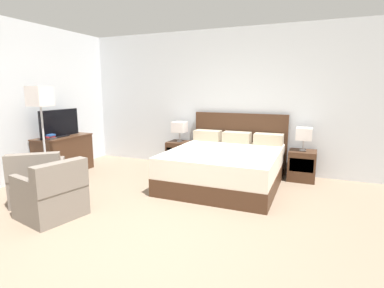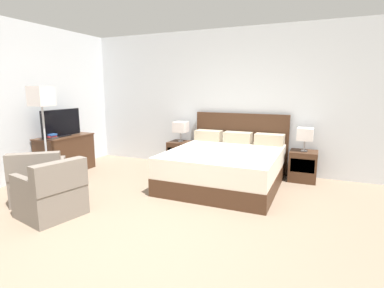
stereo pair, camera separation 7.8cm
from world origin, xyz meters
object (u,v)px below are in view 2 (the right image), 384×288
table_lamp_left (181,127)px  book_small_top (50,135)px  dresser (66,153)px  book_red_cover (51,138)px  bed (226,165)px  nightstand_left (181,154)px  tv (61,123)px  armchair_companion (52,195)px  floor_lamp (42,104)px  table_lamp_right (305,134)px  book_blue_cover (50,136)px  nightstand_right (303,166)px  armchair_by_window (39,182)px

table_lamp_left → book_small_top: table_lamp_left is taller
dresser → book_red_cover: (0.01, -0.33, 0.36)m
bed → table_lamp_left: (-1.21, 0.73, 0.51)m
nightstand_left → book_red_cover: book_red_cover is taller
tv → book_red_cover: size_ratio=3.60×
nightstand_left → armchair_companion: (-0.44, -2.91, 0.01)m
book_red_cover → armchair_companion: size_ratio=0.31×
tv → floor_lamp: size_ratio=0.54×
bed → tv: (-3.10, -0.59, 0.64)m
table_lamp_left → table_lamp_right: size_ratio=1.00×
bed → book_blue_cover: bearing=-164.2°
bed → book_blue_cover: 3.26m
book_small_top → armchair_companion: (1.45, -1.30, -0.51)m
bed → tv: tv is taller
nightstand_right → floor_lamp: (-3.89, -2.07, 1.12)m
nightstand_right → book_red_cover: (-4.31, -1.61, 0.47)m
floor_lamp → armchair_companion: bearing=-38.9°
book_blue_cover → armchair_by_window: (0.82, -0.96, -0.48)m
bed → nightstand_right: bearing=31.0°
tv → book_red_cover: tv is taller
floor_lamp → book_red_cover: bearing=131.6°
nightstand_right → book_blue_cover: 4.63m
table_lamp_right → book_blue_cover: bearing=-159.6°
table_lamp_right → book_small_top: table_lamp_right is taller
book_small_top → tv: bearing=91.8°
tv → book_small_top: (0.01, -0.29, -0.18)m
table_lamp_right → armchair_by_window: bearing=-143.6°
table_lamp_left → table_lamp_right: same height
book_blue_cover → bed: bearing=15.8°
nightstand_left → book_red_cover: bearing=-139.5°
nightstand_left → tv: 2.41m
book_small_top → armchair_companion: size_ratio=0.25×
nightstand_right → tv: tv is taller
tv → armchair_companion: bearing=-47.4°
nightstand_left → bed: bearing=-31.0°
dresser → book_red_cover: size_ratio=4.43×
nightstand_left → dresser: dresser is taller
book_red_cover → book_small_top: 0.06m
nightstand_right → dresser: 4.50m
nightstand_right → tv: bearing=-163.0°
book_small_top → floor_lamp: bearing=-48.3°
nightstand_left → floor_lamp: 2.78m
bed → book_small_top: 3.25m
nightstand_left → table_lamp_left: table_lamp_left is taller
table_lamp_left → book_blue_cover: size_ratio=2.15×
tv → armchair_companion: (1.46, -1.59, -0.69)m
tv → armchair_by_window: bearing=-56.7°
book_blue_cover → book_small_top: (0.01, 0.00, 0.03)m
floor_lamp → table_lamp_right: bearing=28.1°
book_red_cover → book_blue_cover: bearing=180.0°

